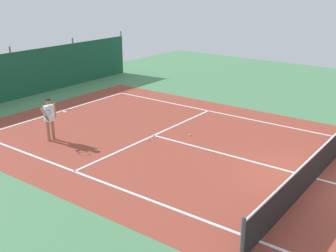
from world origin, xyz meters
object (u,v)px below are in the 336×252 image
(tennis_player, at_px, (49,116))
(tennis_net, at_px, (318,164))
(tennis_ball_midcourt, at_px, (148,140))
(tennis_ball_near_player, at_px, (190,135))

(tennis_player, bearing_deg, tennis_net, 118.97)
(tennis_net, height_order, tennis_ball_midcourt, tennis_net)
(tennis_ball_near_player, distance_m, tennis_ball_midcourt, 1.72)
(tennis_ball_midcourt, bearing_deg, tennis_ball_near_player, -34.57)
(tennis_net, xyz_separation_m, tennis_ball_near_player, (0.85, 5.25, -0.48))
(tennis_net, height_order, tennis_ball_near_player, tennis_net)
(tennis_net, xyz_separation_m, tennis_ball_midcourt, (-0.56, 6.22, -0.48))
(tennis_ball_near_player, bearing_deg, tennis_player, 131.56)
(tennis_net, relative_size, tennis_ball_midcourt, 153.33)
(tennis_ball_near_player, relative_size, tennis_ball_midcourt, 1.00)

